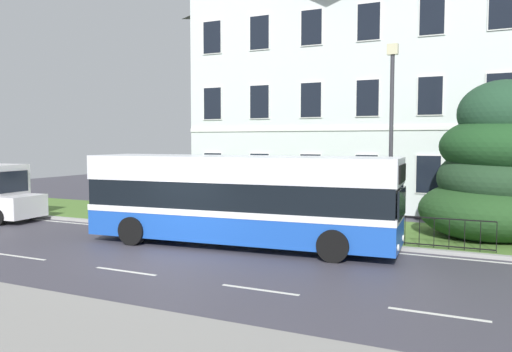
{
  "coord_description": "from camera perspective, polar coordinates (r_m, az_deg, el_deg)",
  "views": [
    {
      "loc": [
        9.05,
        -12.58,
        3.53
      ],
      "look_at": [
        0.69,
        4.92,
        2.18
      ],
      "focal_mm": 36.01,
      "sensor_mm": 36.0,
      "label": 1
    }
  ],
  "objects": [
    {
      "name": "litter_bin",
      "position": [
        19.44,
        0.66,
        -4.51
      ],
      "size": [
        0.47,
        0.47,
        1.08
      ],
      "color": "#4C4742",
      "rests_on": "ground_plane"
    },
    {
      "name": "georgian_townhouse",
      "position": [
        29.5,
        11.8,
        10.42
      ],
      "size": [
        16.9,
        9.46,
        13.46
      ],
      "color": "silver",
      "rests_on": "ground_plane"
    },
    {
      "name": "ground_plane",
      "position": [
        16.71,
        -8.03,
        -8.31
      ],
      "size": [
        60.0,
        56.0,
        0.18
      ],
      "color": "#3F3D47"
    },
    {
      "name": "street_lamp_post",
      "position": [
        18.25,
        14.8,
        5.15
      ],
      "size": [
        0.36,
        0.24,
        6.67
      ],
      "color": "#333338",
      "rests_on": "ground_plane"
    },
    {
      "name": "iron_verge_railing",
      "position": [
        18.6,
        3.05,
        -5.02
      ],
      "size": [
        13.99,
        0.04,
        0.97
      ],
      "color": "black",
      "rests_on": "ground_plane"
    },
    {
      "name": "evergreen_tree",
      "position": [
        19.86,
        25.06,
        0.42
      ],
      "size": [
        4.79,
        4.75,
        5.68
      ],
      "color": "#423328",
      "rests_on": "ground_plane"
    },
    {
      "name": "single_decker_bus",
      "position": [
        17.11,
        -1.85,
        -2.54
      ],
      "size": [
        10.63,
        3.23,
        3.01
      ],
      "rotation": [
        0.0,
        0.0,
        0.08
      ],
      "color": "blue",
      "rests_on": "ground_plane"
    }
  ]
}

